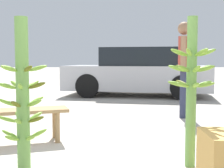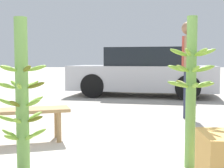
{
  "view_description": "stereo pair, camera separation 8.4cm",
  "coord_description": "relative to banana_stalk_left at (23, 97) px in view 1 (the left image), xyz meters",
  "views": [
    {
      "loc": [
        0.11,
        -2.63,
        1.0
      ],
      "look_at": [
        0.09,
        0.53,
        0.75
      ],
      "focal_mm": 50.0,
      "sensor_mm": 36.0,
      "label": 1
    },
    {
      "loc": [
        0.19,
        -2.63,
        1.0
      ],
      "look_at": [
        0.09,
        0.53,
        0.75
      ],
      "focal_mm": 50.0,
      "sensor_mm": 36.0,
      "label": 2
    }
  ],
  "objects": [
    {
      "name": "banana_stalk_left",
      "position": [
        0.0,
        0.0,
        0.0
      ],
      "size": [
        0.44,
        0.44,
        1.37
      ],
      "color": "#6B9E47",
      "rests_on": "ground_plane"
    },
    {
      "name": "market_bench",
      "position": [
        -0.52,
        0.91,
        -0.32
      ],
      "size": [
        1.58,
        0.81,
        0.41
      ],
      "rotation": [
        0.0,
        0.0,
        0.31
      ],
      "color": "#99754C",
      "rests_on": "ground_plane"
    },
    {
      "name": "vendor_person",
      "position": [
        2.01,
        2.69,
        0.33
      ],
      "size": [
        0.26,
        0.58,
        1.65
      ],
      "rotation": [
        0.0,
        0.0,
        1.32
      ],
      "color": "#2D334C",
      "rests_on": "ground_plane"
    },
    {
      "name": "parked_car",
      "position": [
        1.51,
        6.06,
        -0.02
      ],
      "size": [
        4.21,
        2.48,
        1.33
      ],
      "rotation": [
        0.0,
        0.0,
        1.39
      ],
      "color": "#B7B7BC",
      "rests_on": "ground_plane"
    },
    {
      "name": "banana_stalk_center",
      "position": [
        1.52,
        0.15,
        0.09
      ],
      "size": [
        0.43,
        0.44,
        1.39
      ],
      "color": "#6B9E47",
      "rests_on": "ground_plane"
    }
  ]
}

